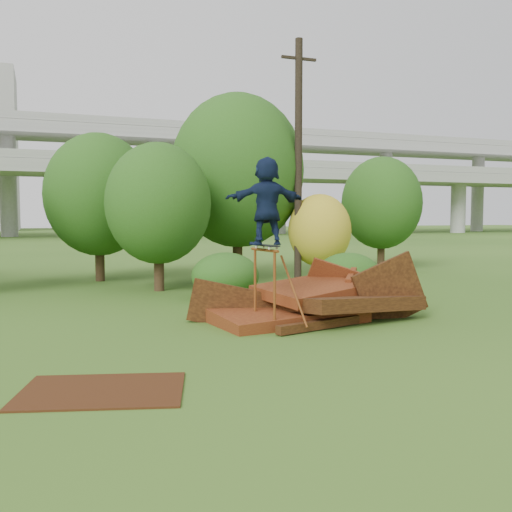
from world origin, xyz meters
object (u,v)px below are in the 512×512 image
object	(u,v)px
skater	(267,201)
utility_pole	(298,160)
scrap_pile	(315,304)
flat_plate	(102,391)

from	to	relation	value
skater	utility_pole	distance (m)	9.34
scrap_pile	utility_pole	xyz separation A→B (m)	(2.96, 7.33, 4.23)
scrap_pile	flat_plate	size ratio (longest dim) A/B	2.56
flat_plate	utility_pole	bearing A→B (deg)	53.61
flat_plate	utility_pole	size ratio (longest dim) A/B	0.25
scrap_pile	skater	bearing A→B (deg)	-156.22
scrap_pile	flat_plate	world-z (taller)	scrap_pile
utility_pole	skater	bearing A→B (deg)	-119.28
scrap_pile	skater	xyz separation A→B (m)	(-1.53, -0.67, 2.46)
scrap_pile	flat_plate	bearing A→B (deg)	-143.32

